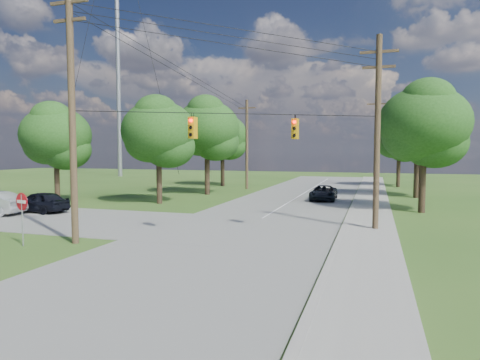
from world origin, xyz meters
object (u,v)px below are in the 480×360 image
(car_cross_dark, at_px, (40,202))
(do_not_enter_sign, at_px, (22,207))
(pole_ne, at_px, (377,130))
(car_main_north, at_px, (324,193))
(pole_north_e, at_px, (376,143))
(pole_north_w, at_px, (247,144))
(pole_sw, at_px, (72,110))

(car_cross_dark, height_order, do_not_enter_sign, do_not_enter_sign)
(pole_ne, relative_size, car_main_north, 2.29)
(pole_north_e, distance_m, car_main_north, 10.66)
(pole_north_w, height_order, car_cross_dark, pole_north_w)
(pole_north_w, relative_size, do_not_enter_sign, 4.08)
(pole_sw, xyz_separation_m, pole_ne, (13.50, 7.60, -0.76))
(car_main_north, xyz_separation_m, do_not_enter_sign, (-11.08, -22.16, 1.12))
(pole_sw, bearing_deg, pole_north_e, 65.48)
(pole_sw, relative_size, do_not_enter_sign, 4.89)
(pole_ne, bearing_deg, car_main_north, 107.90)
(car_main_north, distance_m, do_not_enter_sign, 24.80)
(pole_sw, xyz_separation_m, pole_north_w, (-0.40, 29.60, -1.10))
(pole_north_w, relative_size, car_main_north, 2.19)
(pole_sw, bearing_deg, car_cross_dark, 139.95)
(car_cross_dark, bearing_deg, pole_sw, 55.97)
(pole_sw, distance_m, car_cross_dark, 12.91)
(pole_north_w, bearing_deg, do_not_enter_sign, -92.76)
(pole_sw, distance_m, do_not_enter_sign, 4.98)
(pole_north_e, distance_m, pole_north_w, 13.90)
(pole_north_w, xyz_separation_m, car_cross_dark, (-8.55, -22.08, -4.36))
(pole_ne, xyz_separation_m, car_main_north, (-4.31, 13.34, -4.80))
(pole_ne, height_order, car_main_north, pole_ne)
(pole_north_w, distance_m, car_cross_dark, 24.07)
(car_main_north, bearing_deg, car_cross_dark, -144.12)
(car_cross_dark, distance_m, car_main_north, 22.56)
(pole_north_e, bearing_deg, pole_north_w, 180.00)
(pole_north_w, relative_size, car_cross_dark, 2.31)
(car_cross_dark, xyz_separation_m, car_main_north, (18.14, 13.41, -0.10))
(pole_sw, distance_m, car_main_north, 23.53)
(pole_sw, distance_m, pole_ne, 15.51)
(pole_ne, relative_size, do_not_enter_sign, 4.28)
(pole_ne, distance_m, car_main_north, 14.82)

